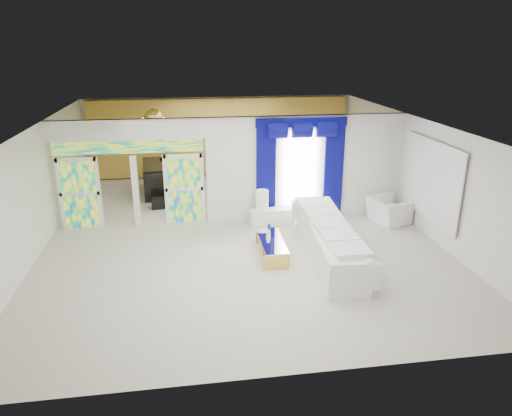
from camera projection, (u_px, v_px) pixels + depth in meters
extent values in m
plane|color=#B7AF9E|center=(239.00, 232.00, 12.99)|extent=(12.00, 12.00, 0.00)
cube|color=white|center=(308.00, 167.00, 13.73)|extent=(5.70, 0.18, 3.00)
cube|color=white|center=(127.00, 130.00, 12.61)|extent=(4.30, 0.18, 0.55)
cube|color=#994C3F|center=(80.00, 193.00, 12.99)|extent=(0.95, 0.04, 2.00)
cube|color=#994C3F|center=(184.00, 189.00, 13.39)|extent=(0.95, 0.04, 2.00)
cube|color=#994C3F|center=(129.00, 147.00, 12.77)|extent=(4.00, 0.05, 0.35)
cube|color=white|center=(300.00, 170.00, 13.62)|extent=(1.00, 0.02, 2.30)
cube|color=#030640|center=(266.00, 173.00, 13.46)|extent=(0.55, 0.10, 2.80)
cube|color=#030640|center=(334.00, 170.00, 13.75)|extent=(0.55, 0.10, 2.80)
cube|color=#030640|center=(302.00, 122.00, 13.13)|extent=(2.60, 0.12, 0.25)
cube|color=white|center=(432.00, 180.00, 12.24)|extent=(0.04, 2.70, 1.90)
cube|color=#B3872B|center=(220.00, 137.00, 17.99)|extent=(9.70, 0.12, 2.90)
cube|color=white|center=(329.00, 241.00, 11.38)|extent=(1.23, 4.24, 0.80)
cube|color=gold|center=(272.00, 248.00, 11.54)|extent=(0.68, 1.70, 0.37)
cube|color=white|center=(272.00, 216.00, 13.55)|extent=(1.30, 0.54, 0.42)
cylinder|color=white|center=(262.00, 200.00, 13.34)|extent=(0.36, 0.36, 0.58)
imported|color=white|center=(388.00, 210.00, 13.59)|extent=(1.22, 1.31, 0.71)
cube|color=black|center=(167.00, 178.00, 16.24)|extent=(1.72, 2.18, 1.05)
cube|color=black|center=(167.00, 202.00, 14.87)|extent=(0.97, 0.44, 0.32)
cube|color=#A47C52|center=(79.00, 202.00, 14.26)|extent=(0.54, 0.50, 0.75)
sphere|color=gold|center=(153.00, 118.00, 14.95)|extent=(0.60, 0.60, 0.60)
cylinder|color=white|center=(273.00, 245.00, 11.11)|extent=(0.10, 0.10, 0.13)
cylinder|color=white|center=(268.00, 235.00, 11.68)|extent=(0.11, 0.11, 0.12)
cylinder|color=navy|center=(272.00, 245.00, 10.98)|extent=(0.09, 0.09, 0.24)
cylinder|color=navy|center=(269.00, 228.00, 12.03)|extent=(0.08, 0.08, 0.17)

